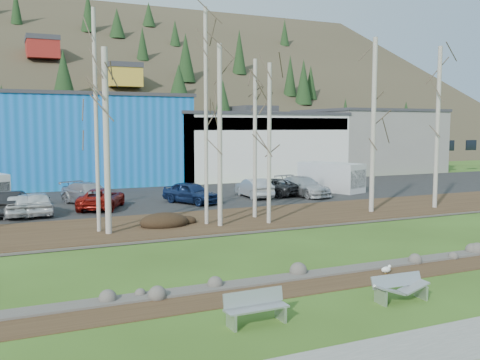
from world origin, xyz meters
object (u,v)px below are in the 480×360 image
bench_damaged (400,288)px  car_1 (10,203)px  bench_intact (256,308)px  car_0 (17,204)px  car_2 (102,198)px  car_6 (271,187)px  car_4 (191,193)px  van_white (333,177)px  car_8 (37,203)px  car_7 (303,186)px  seagull (386,269)px  car_5 (254,188)px  car_3 (89,194)px

bench_damaged → car_1: (-10.72, 21.56, 0.46)m
bench_intact → bench_damaged: 4.95m
bench_damaged → car_0: (-10.34, 20.98, 0.44)m
car_2 → car_6: size_ratio=1.02×
bench_intact → car_4: bearing=74.4°
car_1 → car_2: bearing=-162.8°
bench_intact → van_white: size_ratio=0.32×
car_4 → car_8: car_4 is taller
car_1 → car_4: car_4 is taller
car_7 → car_0: bearing=173.6°
seagull → car_4: size_ratio=0.11×
car_8 → car_5: bearing=-175.5°
seagull → van_white: (11.81, 20.84, 1.10)m
car_5 → car_6: (1.70, 0.51, -0.06)m
bench_intact → car_0: bearing=103.5°
car_4 → car_5: size_ratio=1.01×
van_white → car_0: bearing=166.0°
car_0 → car_4: (11.01, 0.68, 0.03)m
car_0 → van_white: size_ratio=0.73×
van_white → car_1: bearing=164.5°
car_3 → van_white: van_white is taller
car_8 → car_3: bearing=-140.9°
car_1 → car_5: bearing=-161.6°
bench_damaged → seagull: 3.00m
car_1 → car_3: car_3 is taller
bench_intact → car_7: bearing=55.2°
seagull → car_7: bearing=63.3°
car_4 → car_6: size_ratio=0.92×
car_3 → car_6: (13.35, -0.90, -0.08)m
seagull → car_5: 20.51m
car_4 → car_7: bearing=-25.8°
bench_intact → car_5: 24.97m
car_3 → car_8: car_3 is taller
car_5 → car_8: (-15.17, -1.61, 0.00)m
car_2 → seagull: bearing=133.9°
seagull → car_0: car_0 is taller
bench_damaged → bench_intact: bearing=-178.4°
car_0 → car_1: size_ratio=0.94×
car_7 → van_white: bearing=13.7°
car_5 → car_7: size_ratio=0.85×
car_1 → car_7: 20.35m
car_1 → car_7: (20.35, 0.27, 0.00)m
car_0 → car_7: bearing=-179.1°
car_3 → car_0: bearing=-169.6°
seagull → van_white: size_ratio=0.08×
bench_damaged → car_1: bearing=119.2°
car_8 → car_1: bearing=-23.4°
car_1 → car_5: 16.65m
car_4 → bench_damaged: bearing=-118.6°
car_2 → car_7: car_7 is taller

